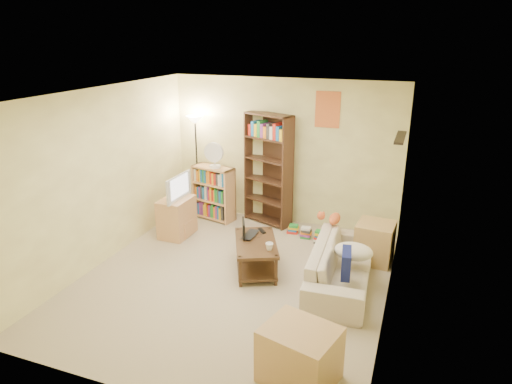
% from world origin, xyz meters
% --- Properties ---
extents(room, '(4.50, 4.54, 2.52)m').
position_xyz_m(room, '(0.00, 0.01, 1.62)').
color(room, tan).
rests_on(room, ground).
extents(sofa, '(1.98, 0.95, 0.56)m').
position_xyz_m(sofa, '(1.39, 0.39, 0.28)').
color(sofa, beige).
rests_on(sofa, ground).
extents(navy_pillow, '(0.16, 0.38, 0.33)m').
position_xyz_m(navy_pillow, '(1.50, -0.02, 0.53)').
color(navy_pillow, navy).
rests_on(navy_pillow, sofa).
extents(cream_blanket, '(0.51, 0.37, 0.22)m').
position_xyz_m(cream_blanket, '(1.52, 0.44, 0.48)').
color(cream_blanket, beige).
rests_on(cream_blanket, sofa).
extents(tabby_cat, '(0.44, 0.17, 0.15)m').
position_xyz_m(tabby_cat, '(1.10, 1.10, 0.63)').
color(tabby_cat, '#DB5E2E').
rests_on(tabby_cat, sofa).
extents(coffee_table, '(0.92, 1.14, 0.44)m').
position_xyz_m(coffee_table, '(0.19, 0.35, 0.29)').
color(coffee_table, '#3E2618').
rests_on(coffee_table, ground).
extents(laptop, '(0.37, 0.25, 0.03)m').
position_xyz_m(laptop, '(0.10, 0.49, 0.46)').
color(laptop, black).
rests_on(laptop, coffee_table).
extents(laptop_screen, '(0.15, 0.31, 0.22)m').
position_xyz_m(laptop_screen, '(-0.03, 0.43, 0.58)').
color(laptop_screen, white).
rests_on(laptop_screen, laptop).
extents(mug, '(0.16, 0.16, 0.10)m').
position_xyz_m(mug, '(0.45, 0.16, 0.49)').
color(mug, white).
rests_on(mug, coffee_table).
extents(tv_remote, '(0.16, 0.17, 0.02)m').
position_xyz_m(tv_remote, '(0.15, 0.70, 0.45)').
color(tv_remote, black).
rests_on(tv_remote, coffee_table).
extents(tv_stand, '(0.44, 0.61, 0.64)m').
position_xyz_m(tv_stand, '(-1.44, 1.00, 0.32)').
color(tv_stand, tan).
rests_on(tv_stand, ground).
extents(television, '(0.71, 0.12, 0.41)m').
position_xyz_m(television, '(-1.44, 1.00, 0.85)').
color(television, black).
rests_on(television, tv_stand).
extents(tall_bookshelf, '(0.91, 0.59, 1.93)m').
position_xyz_m(tall_bookshelf, '(-0.21, 2.05, 1.02)').
color(tall_bookshelf, '#402618').
rests_on(tall_bookshelf, ground).
extents(short_bookshelf, '(0.80, 0.47, 0.97)m').
position_xyz_m(short_bookshelf, '(-1.18, 1.87, 0.49)').
color(short_bookshelf, '#DEAE6C').
rests_on(short_bookshelf, ground).
extents(desk_fan, '(0.35, 0.19, 0.45)m').
position_xyz_m(desk_fan, '(-1.13, 1.83, 1.21)').
color(desk_fan, white).
rests_on(desk_fan, short_bookshelf).
extents(floor_lamp, '(0.31, 0.31, 1.82)m').
position_xyz_m(floor_lamp, '(-1.57, 2.03, 1.45)').
color(floor_lamp, black).
rests_on(floor_lamp, ground).
extents(side_table, '(0.56, 0.56, 0.59)m').
position_xyz_m(side_table, '(1.72, 1.21, 0.30)').
color(side_table, tan).
rests_on(side_table, ground).
extents(end_cabinet, '(0.80, 0.72, 0.56)m').
position_xyz_m(end_cabinet, '(1.33, -1.54, 0.28)').
color(end_cabinet, tan).
rests_on(end_cabinet, ground).
extents(book_stacks, '(0.69, 0.37, 0.22)m').
position_xyz_m(book_stacks, '(0.62, 1.62, 0.10)').
color(book_stacks, red).
rests_on(book_stacks, ground).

